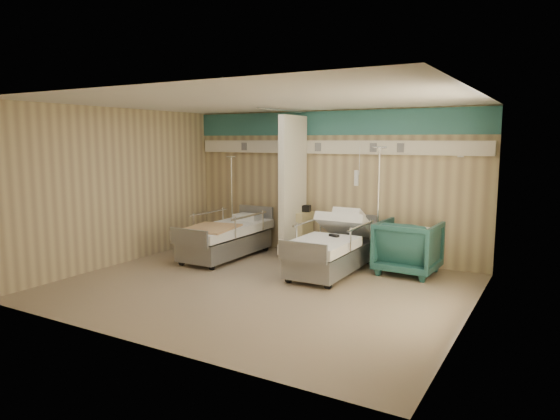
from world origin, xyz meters
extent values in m
cube|color=gray|center=(0.00, 0.00, 0.00)|extent=(6.00, 5.00, 0.00)
cube|color=tan|center=(0.00, 2.50, 1.40)|extent=(6.00, 0.04, 2.80)
cube|color=tan|center=(0.00, -2.50, 1.40)|extent=(6.00, 0.04, 2.80)
cube|color=tan|center=(-3.00, 0.00, 1.40)|extent=(0.04, 5.00, 2.80)
cube|color=tan|center=(3.00, 0.00, 1.40)|extent=(0.04, 5.00, 2.80)
cube|color=silver|center=(0.00, 0.00, 2.80)|extent=(6.00, 5.00, 0.04)
cube|color=#317374|center=(0.00, 2.48, 2.55)|extent=(6.00, 0.04, 0.45)
cube|color=silver|center=(0.00, 2.45, 2.10)|extent=(5.88, 0.08, 0.25)
cylinder|color=silver|center=(-0.50, 1.60, 2.76)|extent=(0.03, 1.80, 0.03)
cube|color=silver|center=(-0.50, 1.95, 1.51)|extent=(0.12, 0.90, 2.35)
cube|color=#D1C082|center=(-0.55, 2.20, 0.42)|extent=(0.50, 0.48, 0.85)
imported|color=#1D4946|center=(1.74, 1.90, 0.45)|extent=(1.00, 1.03, 0.90)
cube|color=white|center=(1.73, 1.87, 0.93)|extent=(0.66, 0.60, 0.07)
cylinder|color=silver|center=(1.10, 2.17, 0.02)|extent=(0.38, 0.38, 0.03)
cylinder|color=silver|center=(1.10, 2.17, 1.05)|extent=(0.03, 0.03, 2.11)
cylinder|color=silver|center=(1.10, 2.17, 2.11)|extent=(0.25, 0.03, 0.03)
cylinder|color=silver|center=(-2.08, 2.19, 0.01)|extent=(0.34, 0.34, 0.03)
cylinder|color=silver|center=(-2.08, 2.19, 0.94)|extent=(0.03, 0.03, 1.89)
cylinder|color=silver|center=(-2.08, 2.19, 1.89)|extent=(0.23, 0.03, 0.03)
cube|color=black|center=(0.65, 1.28, 0.65)|extent=(0.19, 0.13, 0.04)
cube|color=tan|center=(-1.59, 0.84, 0.65)|extent=(0.96, 1.13, 0.04)
cube|color=black|center=(-0.43, 2.28, 0.91)|extent=(0.26, 0.20, 0.13)
cylinder|color=white|center=(-0.73, 2.33, 0.92)|extent=(0.11, 0.11, 0.14)
camera|label=1|loc=(3.96, -6.27, 2.24)|focal=32.00mm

